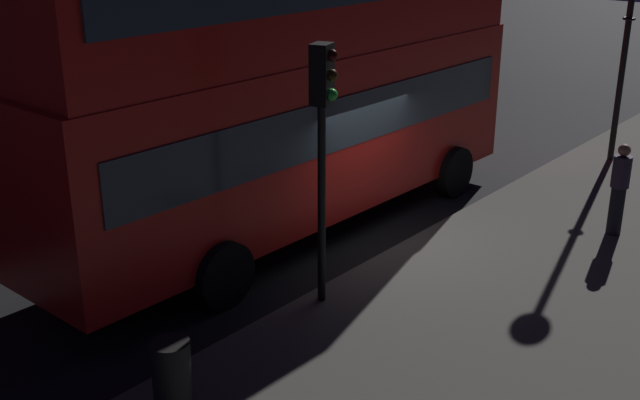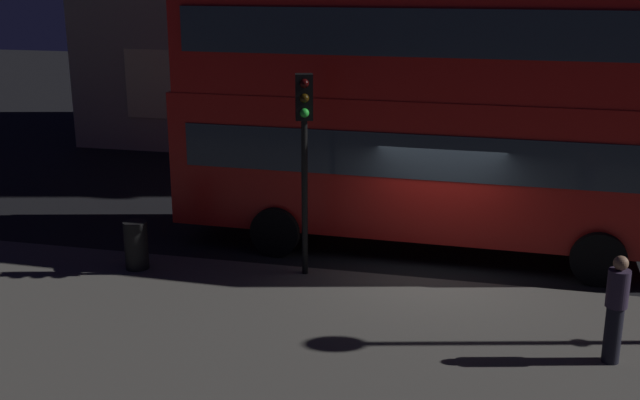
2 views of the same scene
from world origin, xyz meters
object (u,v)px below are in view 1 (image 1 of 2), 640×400
at_px(double_decker_bus, 292,61).
at_px(traffic_light_near_kerb, 323,121).
at_px(pedestrian, 619,188).
at_px(litter_bin, 172,378).

xyz_separation_m(double_decker_bus, traffic_light_near_kerb, (-1.97, -2.35, -0.28)).
xyz_separation_m(double_decker_bus, pedestrian, (3.43, -4.76, -2.20)).
bearing_deg(pedestrian, traffic_light_near_kerb, -139.34).
xyz_separation_m(traffic_light_near_kerb, litter_bin, (-3.33, -0.49, -2.32)).
bearing_deg(pedestrian, litter_bin, -127.68).
bearing_deg(litter_bin, double_decker_bus, 28.19).
height_order(pedestrian, litter_bin, pedestrian).
height_order(traffic_light_near_kerb, pedestrian, traffic_light_near_kerb).
relative_size(double_decker_bus, pedestrian, 6.29).
bearing_deg(litter_bin, traffic_light_near_kerb, 8.42).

